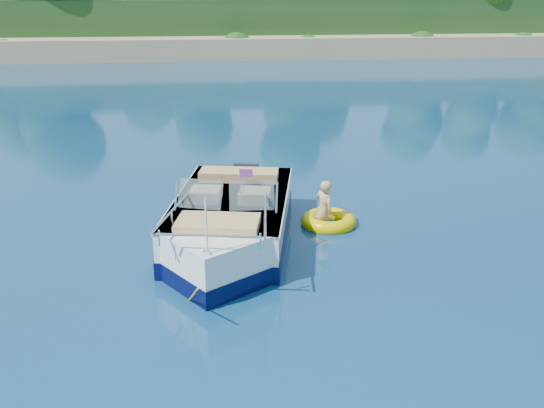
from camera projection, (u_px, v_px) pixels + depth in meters
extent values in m
plane|color=#092142|center=(255.00, 301.00, 10.26)|extent=(160.00, 160.00, 0.00)
cube|color=#9E7D5B|center=(212.00, 49.00, 45.59)|extent=(170.00, 8.00, 2.00)
cube|color=black|center=(208.00, 21.00, 70.63)|extent=(170.00, 56.00, 6.00)
cylinder|color=black|center=(210.00, 8.00, 48.37)|extent=(0.44, 0.44, 3.60)
cylinder|color=black|center=(460.00, 14.00, 48.76)|extent=(0.44, 0.44, 2.60)
cube|color=white|center=(233.00, 222.00, 12.77)|extent=(3.00, 4.58, 1.18)
cube|color=white|center=(217.00, 263.00, 10.89)|extent=(2.20, 2.20, 1.18)
cube|color=black|center=(233.00, 229.00, 12.82)|extent=(3.04, 4.63, 0.34)
cube|color=black|center=(217.00, 271.00, 10.95)|extent=(2.24, 2.24, 0.34)
cube|color=tan|center=(235.00, 202.00, 12.97)|extent=(2.32, 3.25, 0.11)
cube|color=white|center=(232.00, 197.00, 12.58)|extent=(3.05, 4.59, 0.07)
cube|color=black|center=(246.00, 185.00, 14.92)|extent=(0.68, 0.50, 1.01)
cube|color=#8C9EA5|center=(200.00, 194.00, 11.77)|extent=(0.92, 0.56, 0.54)
cube|color=#8C9EA5|center=(252.00, 195.00, 11.70)|extent=(0.89, 0.34, 0.54)
cube|color=tan|center=(206.00, 200.00, 12.34)|extent=(0.72, 0.72, 0.45)
cube|color=tan|center=(255.00, 201.00, 12.27)|extent=(0.72, 0.72, 0.45)
cube|color=tan|center=(239.00, 179.00, 13.62)|extent=(1.83, 0.94, 0.43)
cube|color=tan|center=(218.00, 229.00, 10.90)|extent=(1.61, 1.11, 0.38)
cylinder|color=white|center=(206.00, 226.00, 9.73)|extent=(0.04, 0.04, 0.95)
cube|color=red|center=(246.00, 173.00, 11.55)|extent=(0.25, 0.06, 0.16)
cube|color=silver|center=(207.00, 252.00, 9.83)|extent=(0.12, 0.09, 0.06)
cylinder|color=yellow|center=(193.00, 295.00, 9.67)|extent=(0.22, 1.20, 0.86)
torus|color=#EFBD00|center=(329.00, 221.00, 13.51)|extent=(1.56, 1.56, 0.33)
torus|color=red|center=(329.00, 221.00, 13.51)|extent=(1.28, 1.28, 0.11)
imported|color=tan|center=(322.00, 225.00, 13.54)|extent=(0.69, 0.83, 1.50)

